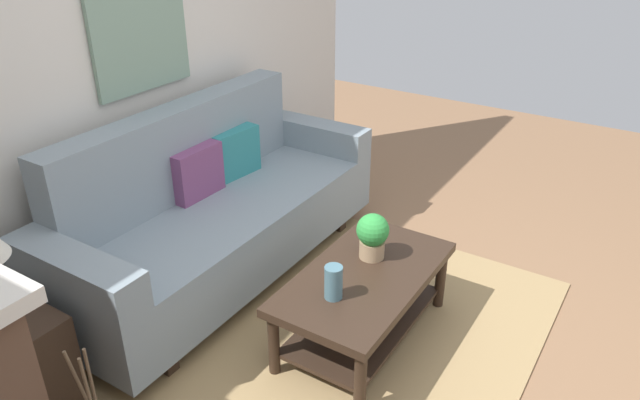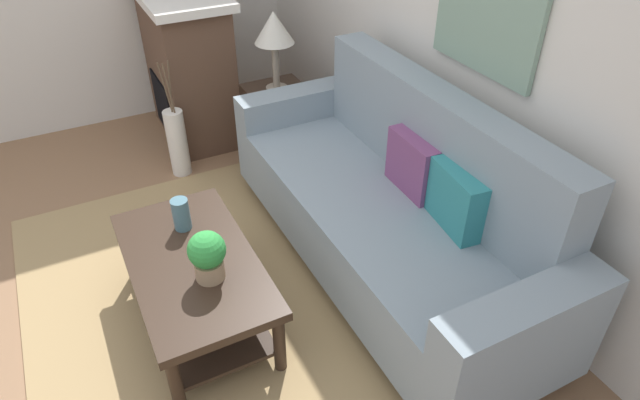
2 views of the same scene
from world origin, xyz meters
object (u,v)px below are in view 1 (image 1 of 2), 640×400
throw_pillow_teal (235,153)px  throw_pillow_plum (197,172)px  tabletop_vase (333,282)px  framed_painting (141,39)px  side_table (11,376)px  potted_plant_tabletop (373,235)px  couch (216,213)px  coffee_table (364,291)px

throw_pillow_teal → throw_pillow_plum: bearing=180.0°
throw_pillow_teal → tabletop_vase: size_ratio=2.02×
throw_pillow_teal → framed_painting: (-0.37, 0.34, 0.78)m
side_table → framed_painting: (1.47, 0.52, 1.18)m
throw_pillow_teal → potted_plant_tabletop: throw_pillow_teal is taller
throw_pillow_teal → side_table: throw_pillow_teal is taller
framed_painting → side_table: bearing=-160.6°
potted_plant_tabletop → tabletop_vase: bearing=-178.3°
throw_pillow_teal → potted_plant_tabletop: bearing=-103.7°
couch → side_table: bearing=-178.0°
tabletop_vase → side_table: tabletop_vase is taller
coffee_table → tabletop_vase: (-0.27, 0.03, 0.20)m
throw_pillow_teal → coffee_table: (-0.45, -1.24, -0.37)m
throw_pillow_plum → potted_plant_tabletop: 1.20m
coffee_table → framed_painting: framed_painting is taller
throw_pillow_plum → throw_pillow_teal: (0.37, 0.00, 0.00)m
side_table → framed_painting: framed_painting is taller
throw_pillow_plum → side_table: size_ratio=0.64×
throw_pillow_teal → framed_painting: 0.93m
coffee_table → side_table: size_ratio=1.96×
throw_pillow_plum → potted_plant_tabletop: bearing=-86.3°
throw_pillow_teal → potted_plant_tabletop: 1.23m
tabletop_vase → side_table: (-1.11, 1.03, -0.24)m
couch → potted_plant_tabletop: bearing=-85.9°
couch → throw_pillow_teal: size_ratio=6.48×
potted_plant_tabletop → throw_pillow_plum: bearing=93.7°
potted_plant_tabletop → framed_painting: bearing=92.9°
throw_pillow_teal → side_table: (-1.83, -0.17, -0.40)m
throw_pillow_plum → coffee_table: bearing=-94.0°
couch → coffee_table: (-0.09, -1.12, -0.12)m
side_table → framed_painting: bearing=19.4°
throw_pillow_plum → framed_painting: 0.85m
tabletop_vase → potted_plant_tabletop: potted_plant_tabletop is taller
throw_pillow_teal → tabletop_vase: 1.42m
potted_plant_tabletop → side_table: potted_plant_tabletop is taller
couch → framed_painting: 1.13m
side_table → throw_pillow_plum: bearing=6.8°
throw_pillow_teal → couch: bearing=-161.2°
coffee_table → potted_plant_tabletop: potted_plant_tabletop is taller
potted_plant_tabletop → side_table: (-1.54, 1.02, -0.29)m
coffee_table → side_table: (-1.38, 1.07, -0.03)m
coffee_table → potted_plant_tabletop: (0.16, 0.05, 0.26)m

